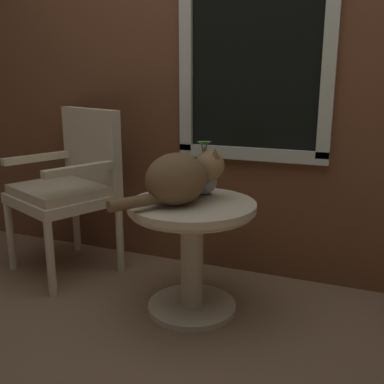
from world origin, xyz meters
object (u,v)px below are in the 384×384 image
object	(u,v)px
cat	(181,178)
pewter_vase_with_ivy	(204,178)
wicker_side_table	(192,235)
wicker_chair	(72,181)

from	to	relation	value
cat	pewter_vase_with_ivy	world-z (taller)	pewter_vase_with_ivy
wicker_side_table	pewter_vase_with_ivy	size ratio (longest dim) A/B	2.20
wicker_chair	cat	xyz separation A→B (m)	(0.81, -0.26, 0.14)
wicker_side_table	pewter_vase_with_ivy	xyz separation A→B (m)	(0.01, 0.13, 0.25)
wicker_chair	cat	bearing A→B (deg)	-17.95
wicker_chair	cat	world-z (taller)	wicker_chair
wicker_side_table	pewter_vase_with_ivy	bearing A→B (deg)	83.44
wicker_chair	cat	size ratio (longest dim) A/B	1.77
cat	pewter_vase_with_ivy	xyz separation A→B (m)	(0.05, 0.17, -0.03)
wicker_chair	pewter_vase_with_ivy	distance (m)	0.88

